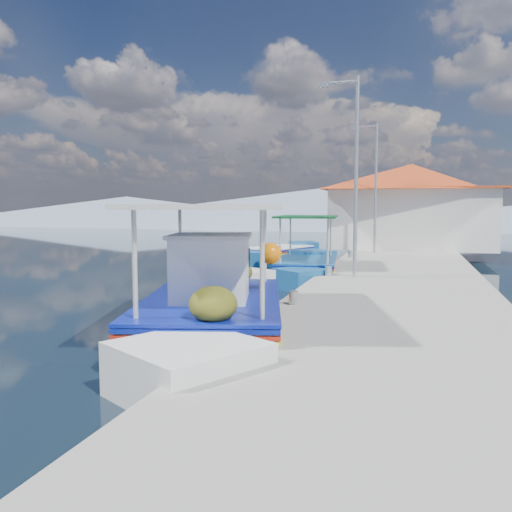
# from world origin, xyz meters

# --- Properties ---
(ground) EXTENTS (160.00, 160.00, 0.00)m
(ground) POSITION_xyz_m (0.00, 0.00, 0.00)
(ground) COLOR black
(ground) RESTS_ON ground
(quay) EXTENTS (5.00, 44.00, 0.50)m
(quay) POSITION_xyz_m (5.90, 6.00, 0.25)
(quay) COLOR gray
(quay) RESTS_ON ground
(bollards) EXTENTS (0.20, 17.20, 0.30)m
(bollards) POSITION_xyz_m (3.80, 5.25, 0.65)
(bollards) COLOR #A5A8AD
(bollards) RESTS_ON quay
(main_caique) EXTENTS (4.12, 8.70, 2.96)m
(main_caique) POSITION_xyz_m (2.51, -4.38, 0.57)
(main_caique) COLOR white
(main_caique) RESTS_ON ground
(caique_green_canopy) EXTENTS (2.54, 6.84, 2.57)m
(caique_green_canopy) POSITION_xyz_m (2.64, 4.68, 0.38)
(caique_green_canopy) COLOR #185390
(caique_green_canopy) RESTS_ON ground
(caique_blue_hull) EXTENTS (3.25, 5.95, 1.13)m
(caique_blue_hull) POSITION_xyz_m (0.17, 9.98, 0.30)
(caique_blue_hull) COLOR #185390
(caique_blue_hull) RESTS_ON ground
(harbor_building) EXTENTS (10.49, 10.49, 4.40)m
(harbor_building) POSITION_xyz_m (6.20, 15.00, 2.78)
(harbor_building) COLOR silver
(harbor_building) RESTS_ON quay
(lamp_post_near) EXTENTS (1.21, 0.14, 6.00)m
(lamp_post_near) POSITION_xyz_m (4.51, 2.00, 3.85)
(lamp_post_near) COLOR #A5A8AD
(lamp_post_near) RESTS_ON quay
(lamp_post_far) EXTENTS (1.21, 0.14, 6.00)m
(lamp_post_far) POSITION_xyz_m (4.51, 11.00, 3.85)
(lamp_post_far) COLOR #A5A8AD
(lamp_post_far) RESTS_ON quay
(mountain_ridge) EXTENTS (171.40, 96.00, 5.50)m
(mountain_ridge) POSITION_xyz_m (6.54, 56.00, 2.04)
(mountain_ridge) COLOR gray
(mountain_ridge) RESTS_ON ground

